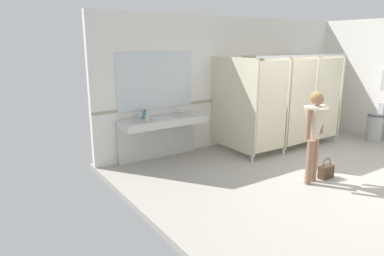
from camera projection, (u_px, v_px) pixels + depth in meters
The scene contains 12 objects.
ground_plane at pixel (325, 175), 6.30m from camera, with size 6.93×5.67×0.10m, color #9E998E.
wall_back at pixel (235, 81), 8.04m from camera, with size 6.93×0.12×2.88m, color silver.
wall_back_tile_band at pixel (237, 98), 8.08m from camera, with size 6.93×0.01×0.06m, color #9E937F.
vanity_counter at pixel (162, 129), 6.87m from camera, with size 1.76×0.57×0.99m.
mirror_panel at pixel (156, 81), 6.81m from camera, with size 1.66×0.02×1.12m, color silver.
bathroom_stalls at pixel (285, 99), 7.66m from camera, with size 2.75×1.42×2.07m.
trash_bin at pixel (374, 128), 8.23m from camera, with size 0.35×0.35×0.65m.
person_standing at pixel (315, 127), 5.61m from camera, with size 0.54×0.48×1.56m.
handbag at pixel (326, 171), 6.00m from camera, with size 0.27×0.14×0.37m.
soap_dispenser at pixel (145, 115), 6.69m from camera, with size 0.07×0.07×0.18m.
paper_cup at pixel (147, 118), 6.47m from camera, with size 0.07×0.07×0.11m, color beige.
floor_drain_cover at pixel (299, 180), 5.91m from camera, with size 0.14×0.14×0.01m, color #B7BABF.
Camera 1 is at (-5.29, -3.59, 2.31)m, focal length 32.05 mm.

